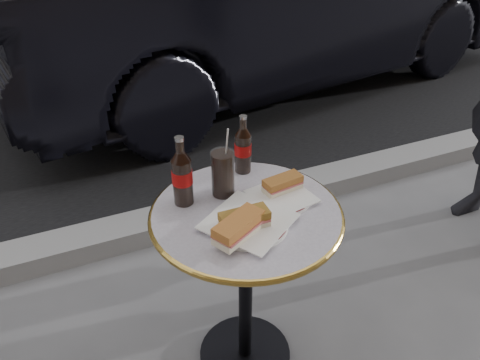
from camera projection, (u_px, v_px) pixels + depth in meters
name	position (u px, v px, depth m)	size (l,w,h in m)	color
ground	(245.00, 356.00, 1.89)	(80.00, 80.00, 0.00)	slate
asphalt_road	(79.00, 33.00, 5.72)	(40.00, 8.00, 0.00)	black
curb	(178.00, 220.00, 2.55)	(40.00, 0.20, 0.12)	gray
bistro_table	(246.00, 292.00, 1.69)	(0.62, 0.62, 0.73)	#BAB2C4
plate_left	(248.00, 223.00, 1.42)	(0.25, 0.25, 0.01)	white
plate_right	(282.00, 198.00, 1.54)	(0.19, 0.19, 0.01)	white
sandwich_left_a	(239.00, 228.00, 1.35)	(0.16, 0.08, 0.06)	#B5692E
sandwich_left_b	(245.00, 220.00, 1.38)	(0.15, 0.07, 0.05)	olive
sandwich_right	(283.00, 185.00, 1.55)	(0.13, 0.06, 0.05)	#9D5E27
cola_bottle_left	(182.00, 171.00, 1.46)	(0.07, 0.07, 0.24)	black
cola_bottle_right	(243.00, 144.00, 1.63)	(0.06, 0.06, 0.22)	black
cola_glass	(223.00, 173.00, 1.52)	(0.08, 0.08, 0.16)	black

